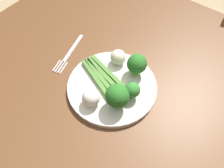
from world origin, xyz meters
The scene contains 9 objects.
dining_table centered at (0.00, 0.00, 0.66)m, with size 1.18×0.94×0.77m.
plate centered at (0.07, 0.02, 0.78)m, with size 0.24×0.24×0.01m, color silver.
asparagus_bundle centered at (0.11, 0.02, 0.80)m, with size 0.16×0.10×0.01m.
broccoli_front centered at (0.05, -0.05, 0.83)m, with size 0.05×0.05×0.07m.
broccoli_near_center centered at (0.03, 0.06, 0.83)m, with size 0.06×0.06×0.07m.
broccoli_left centered at (0.01, 0.02, 0.82)m, with size 0.04×0.04×0.05m.
cauliflower_outer_edge centered at (0.11, -0.05, 0.81)m, with size 0.04×0.04×0.04m, color beige.
cauliflower_back_right centered at (0.08, 0.10, 0.81)m, with size 0.05×0.05×0.05m, color white.
fork centered at (0.25, 0.00, 0.78)m, with size 0.06×0.16×0.00m.
Camera 1 is at (-0.14, 0.31, 1.31)m, focal length 37.16 mm.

